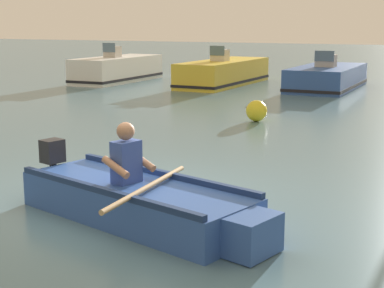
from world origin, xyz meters
name	(u,v)px	position (x,y,z in m)	size (l,w,h in m)	color
ground_plane	(136,200)	(0.00, 0.00, 0.00)	(120.00, 120.00, 0.00)	slate
rowboat_with_person	(140,201)	(0.50, -0.71, 0.25)	(3.69, 2.16, 1.19)	#2D519E
moored_boat_white	(118,70)	(-9.25, 13.71, 0.48)	(1.79, 4.86, 1.57)	white
moored_boat_yellow	(224,73)	(-4.83, 14.41, 0.45)	(1.78, 5.50, 1.51)	gold
moored_boat_blue	(327,78)	(-0.91, 14.78, 0.39)	(2.02, 4.93, 1.39)	#2D519E
mooring_buoy	(257,111)	(-0.74, 6.83, 0.26)	(0.52, 0.52, 0.52)	yellow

